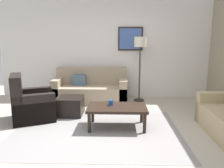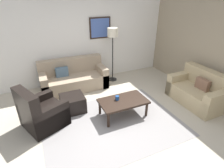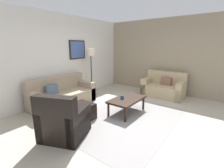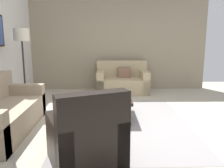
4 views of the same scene
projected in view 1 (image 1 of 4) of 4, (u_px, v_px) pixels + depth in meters
name	position (u px, v px, depth m)	size (l,w,h in m)	color
ground_plane	(96.00, 131.00, 4.01)	(8.00, 8.00, 0.00)	#B2A893
rear_partition	(105.00, 48.00, 6.28)	(6.00, 0.12, 2.80)	silver
area_rug	(96.00, 131.00, 4.01)	(3.00, 2.21, 0.01)	gray
couch_main	(91.00, 89.00, 6.03)	(1.94, 0.87, 0.88)	gray
armchair_leather	(30.00, 105.00, 4.53)	(1.05, 1.05, 0.95)	black
ottoman	(70.00, 106.00, 4.85)	(0.56, 0.56, 0.40)	black
coffee_table	(117.00, 109.00, 4.12)	(1.10, 0.64, 0.41)	black
cup	(111.00, 103.00, 4.18)	(0.09, 0.09, 0.10)	#1E478C
lamp_standing	(140.00, 49.00, 5.75)	(0.32, 0.32, 1.71)	black
framed_artwork	(130.00, 39.00, 6.13)	(0.69, 0.04, 0.65)	black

